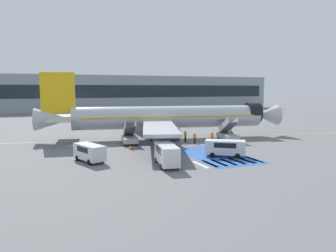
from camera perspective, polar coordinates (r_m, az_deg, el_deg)
The scene contains 23 objects.
ground_plane at distance 55.26m, azimuth 0.62°, elevation -2.22°, with size 600.00×600.00×0.00m, color slate.
apron_leadline_yellow at distance 55.92m, azimuth 0.24°, elevation -2.11°, with size 0.20×75.94×0.01m, color gold.
apron_stand_patch_blue at distance 42.21m, azimuth 8.24°, elevation -5.03°, with size 7.00×13.07×0.01m, color #2856A8.
apron_walkway_bar_0 at distance 36.85m, azimuth 5.65°, elevation -6.70°, with size 0.44×3.60×0.01m, color silver.
apron_walkway_bar_1 at distance 37.41m, azimuth 7.29°, elevation -6.52°, with size 0.44×3.60×0.01m, color silver.
apron_walkway_bar_2 at distance 38.00m, azimuth 8.88°, elevation -6.34°, with size 0.44×3.60×0.01m, color silver.
apron_walkway_bar_3 at distance 38.61m, azimuth 10.42°, elevation -6.16°, with size 0.44×3.60×0.01m, color silver.
apron_walkway_bar_4 at distance 39.26m, azimuth 11.91°, elevation -5.99°, with size 0.44×3.60×0.01m, color silver.
apron_walkway_bar_5 at distance 39.93m, azimuth 13.35°, elevation -5.81°, with size 0.44×3.60×0.01m, color silver.
apron_walkway_bar_6 at distance 40.62m, azimuth 14.74°, elevation -5.64°, with size 0.44×3.60×0.01m, color silver.
airliner at distance 55.35m, azimuth -0.49°, elevation 1.52°, with size 41.66×36.45×10.96m.
boarding_stairs_forward at distance 54.20m, azimuth 10.37°, elevation -1.44°, with size 2.99×5.48×4.00m.
boarding_stairs_aft at distance 50.37m, azimuth -6.70°, elevation -2.01°, with size 2.99×5.48×3.81m.
fuel_tanker at distance 80.26m, azimuth -11.73°, elevation 1.64°, with size 2.84×9.05×3.43m.
service_van_0 at distance 35.93m, azimuth -0.23°, elevation -4.75°, with size 2.80×5.76×2.34m.
service_van_1 at distance 38.86m, azimuth -13.51°, elevation -4.33°, with size 3.25×4.93×2.03m.
service_van_2 at distance 41.33m, azimuth 9.93°, elevation -3.59°, with size 5.17×4.36×2.03m.
ground_crew_0 at distance 52.19m, azimuth -2.92°, elevation -1.56°, with size 0.48×0.37×1.84m.
ground_crew_1 at distance 51.27m, azimuth 7.70°, elevation -1.82°, with size 0.44×0.24×1.76m.
ground_crew_2 at distance 50.47m, azimuth 4.67°, elevation -1.99°, with size 0.48×0.34×1.66m.
ground_crew_3 at distance 51.56m, azimuth 3.04°, elevation -1.67°, with size 0.39×0.49×1.83m.
traffic_cone_0 at distance 45.78m, azimuth -6.57°, elevation -3.71°, with size 0.55×0.55×0.61m.
terminal_building at distance 130.25m, azimuth -8.95°, elevation 5.71°, with size 131.63×12.10×13.33m.
Camera 1 is at (-20.96, -50.42, 8.45)m, focal length 35.00 mm.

